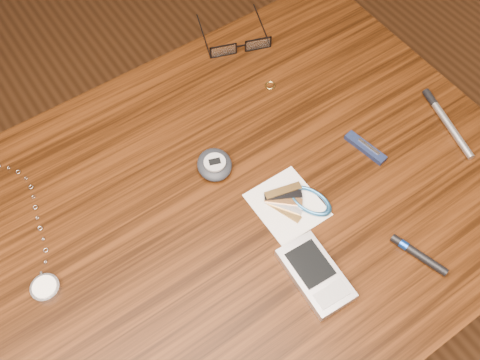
{
  "coord_description": "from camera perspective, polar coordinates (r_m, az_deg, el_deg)",
  "views": [
    {
      "loc": [
        -0.21,
        -0.35,
        1.5
      ],
      "look_at": [
        0.05,
        0.03,
        0.76
      ],
      "focal_mm": 40.0,
      "sensor_mm": 36.0,
      "label": 1
    }
  ],
  "objects": [
    {
      "name": "gold_ring",
      "position": [
        1.01,
        3.24,
        10.04
      ],
      "size": [
        0.02,
        0.02,
        0.0
      ],
      "primitive_type": "torus",
      "rotation": [
        0.0,
        0.0,
        0.33
      ],
      "color": "tan",
      "rests_on": "desk"
    },
    {
      "name": "pocket_knife",
      "position": [
        0.94,
        13.24,
        3.38
      ],
      "size": [
        0.03,
        0.08,
        0.01
      ],
      "color": "#111833",
      "rests_on": "desk"
    },
    {
      "name": "notepad_keys",
      "position": [
        0.86,
        6.22,
        -2.35
      ],
      "size": [
        0.12,
        0.11,
        0.01
      ],
      "color": "white",
      "rests_on": "desk"
    },
    {
      "name": "ground",
      "position": [
        1.56,
        -1.04,
        -16.43
      ],
      "size": [
        3.8,
        3.8,
        0.0
      ],
      "primitive_type": "plane",
      "color": "#472814",
      "rests_on": "ground"
    },
    {
      "name": "desk",
      "position": [
        0.95,
        -1.65,
        -6.21
      ],
      "size": [
        1.0,
        0.7,
        0.75
      ],
      "color": "#351808",
      "rests_on": "ground"
    },
    {
      "name": "eyeglasses",
      "position": [
        1.06,
        -0.02,
        14.19
      ],
      "size": [
        0.16,
        0.16,
        0.03
      ],
      "color": "black",
      "rests_on": "desk"
    },
    {
      "name": "pocket_watch",
      "position": [
        0.85,
        -20.22,
        -10.12
      ],
      "size": [
        0.08,
        0.31,
        0.01
      ],
      "color": "#B8B8BC",
      "rests_on": "desk"
    },
    {
      "name": "pda_phone",
      "position": [
        0.81,
        8.04,
        -9.91
      ],
      "size": [
        0.07,
        0.12,
        0.02
      ],
      "color": "#B6B6BB",
      "rests_on": "desk"
    },
    {
      "name": "silver_pen",
      "position": [
        1.02,
        20.92,
        6.22
      ],
      "size": [
        0.05,
        0.15,
        0.01
      ],
      "color": "#B1B2B6",
      "rests_on": "desk"
    },
    {
      "name": "pedometer",
      "position": [
        0.89,
        -2.74,
        1.67
      ],
      "size": [
        0.08,
        0.08,
        0.03
      ],
      "color": "black",
      "rests_on": "desk"
    },
    {
      "name": "black_blue_pen",
      "position": [
        0.86,
        18.34,
        -7.45
      ],
      "size": [
        0.04,
        0.09,
        0.01
      ],
      "color": "black",
      "rests_on": "desk"
    }
  ]
}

